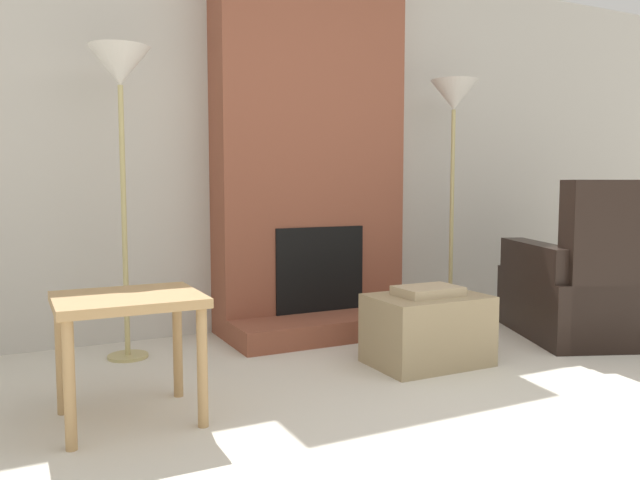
% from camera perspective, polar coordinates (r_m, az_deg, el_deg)
% --- Properties ---
extents(ground_plane, '(24.00, 24.00, 0.00)m').
position_cam_1_polar(ground_plane, '(2.52, 26.74, -18.97)').
color(ground_plane, beige).
extents(wall_back, '(8.08, 0.06, 2.60)m').
position_cam_1_polar(wall_back, '(4.51, -1.99, 8.87)').
color(wall_back, '#BCB7AD').
rests_on(wall_back, ground_plane).
extents(fireplace, '(1.33, 0.70, 2.60)m').
position_cam_1_polar(fireplace, '(4.31, -0.81, 7.94)').
color(fireplace, brown).
rests_on(fireplace, ground_plane).
extents(ottoman, '(0.64, 0.44, 0.44)m').
position_cam_1_polar(ottoman, '(3.57, 9.80, -7.95)').
color(ottoman, '#998460').
rests_on(ottoman, ground_plane).
extents(armchair, '(1.20, 1.23, 1.03)m').
position_cam_1_polar(armchair, '(4.44, 24.04, -4.43)').
color(armchair, black).
rests_on(armchair, ground_plane).
extents(side_table, '(0.59, 0.50, 0.54)m').
position_cam_1_polar(side_table, '(2.76, -17.12, -6.59)').
color(side_table, tan).
rests_on(side_table, ground_plane).
extents(floor_lamp_left, '(0.34, 0.34, 1.77)m').
position_cam_1_polar(floor_lamp_left, '(3.76, -17.79, 13.34)').
color(floor_lamp_left, tan).
rests_on(floor_lamp_left, ground_plane).
extents(floor_lamp_right, '(0.34, 0.34, 1.76)m').
position_cam_1_polar(floor_lamp_right, '(4.73, 12.13, 11.58)').
color(floor_lamp_right, tan).
rests_on(floor_lamp_right, ground_plane).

